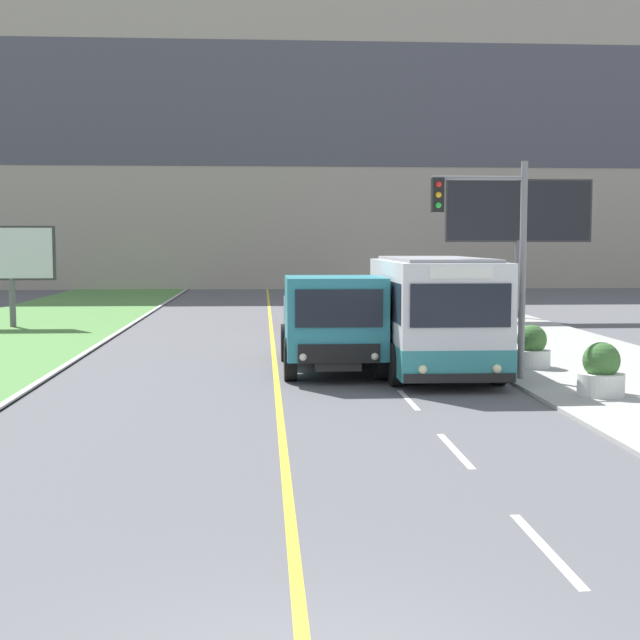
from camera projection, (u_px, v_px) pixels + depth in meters
name	position (u px, v px, depth m)	size (l,w,h in m)	color
lane_marking_centre	(337.00, 623.00, 7.81)	(2.88, 140.00, 0.01)	gold
apartment_block_background	(266.00, 120.00, 65.70)	(80.00, 8.04, 24.59)	#A89E8E
city_bus	(434.00, 316.00, 22.23)	(2.67, 6.02, 2.95)	silver
dump_truck	(332.00, 324.00, 22.45)	(2.48, 6.26, 2.49)	black
car_distant	(318.00, 309.00, 35.01)	(1.80, 4.30, 1.45)	maroon
traffic_light_mast	(494.00, 241.00, 20.98)	(2.28, 0.32, 5.23)	slate
billboard_large	(518.00, 214.00, 38.02)	(6.35, 0.24, 6.00)	#59595B
billboard_small	(11.00, 256.00, 34.56)	(3.37, 0.24, 3.96)	#59595B
planter_round_near	(601.00, 372.00, 18.92)	(0.98, 0.98, 1.14)	silver
planter_round_second	(532.00, 349.00, 23.20)	(0.97, 0.97, 1.11)	silver
planter_round_third	(489.00, 332.00, 27.50)	(0.96, 0.96, 1.09)	silver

